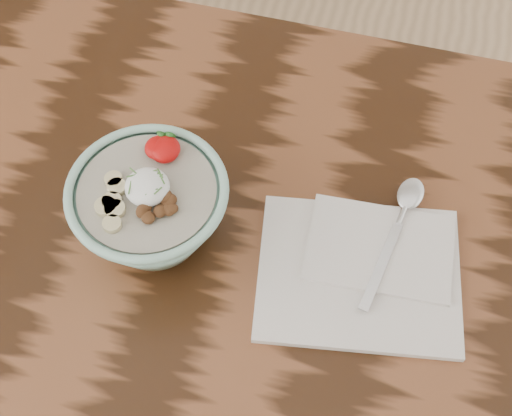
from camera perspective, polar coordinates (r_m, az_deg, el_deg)
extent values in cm
cube|color=black|center=(89.66, -5.75, -5.75)|extent=(160.00, 90.00, 4.00)
cylinder|color=#99CEBB|center=(90.26, -7.95, -1.91)|extent=(8.30, 8.30, 1.19)
torus|color=#99CEBB|center=(82.03, -8.75, 1.40)|extent=(18.88, 18.88, 1.09)
cylinder|color=#B1A993|center=(82.53, -8.70, 1.18)|extent=(16.01, 16.01, 0.99)
ellipsoid|color=white|center=(81.21, -8.69, 1.68)|extent=(5.13, 5.13, 2.82)
ellipsoid|color=#B60908|center=(84.37, -7.88, 4.82)|extent=(3.02, 3.33, 1.66)
cone|color=#286623|center=(84.86, -7.61, 5.66)|extent=(1.40, 1.03, 1.52)
ellipsoid|color=#B60908|center=(83.91, -7.25, 4.66)|extent=(3.47, 3.82, 1.91)
cone|color=#286623|center=(84.51, -6.94, 5.61)|extent=(1.40, 1.03, 1.52)
cylinder|color=#CBBB86|center=(83.15, -11.33, 2.25)|extent=(2.10, 2.10, 0.70)
cylinder|color=#CBBB86|center=(82.50, -11.08, 1.65)|extent=(2.22, 2.22, 0.70)
cylinder|color=#CBBB86|center=(81.57, -11.45, 0.53)|extent=(2.25, 2.25, 0.70)
cylinder|color=#CBBB86|center=(80.95, -11.22, -0.10)|extent=(2.35, 2.35, 0.70)
cylinder|color=#CBBB86|center=(81.35, -11.94, 0.12)|extent=(2.49, 2.49, 0.70)
cylinder|color=#CBBB86|center=(80.04, -11.44, -1.26)|extent=(2.12, 2.12, 0.70)
ellipsoid|color=#5B331A|center=(79.53, -8.63, -0.76)|extent=(2.29, 2.29, 1.09)
ellipsoid|color=#5B331A|center=(79.78, -7.69, -0.24)|extent=(1.89, 2.02, 0.97)
ellipsoid|color=#5B331A|center=(80.46, -7.16, 0.55)|extent=(2.12, 2.09, 0.77)
ellipsoid|color=#5B331A|center=(80.00, -9.04, -0.21)|extent=(1.81, 2.13, 1.50)
ellipsoid|color=#5B331A|center=(80.64, -7.38, 0.94)|extent=(2.78, 2.79, 1.20)
ellipsoid|color=#5B331A|center=(80.65, -7.22, 0.67)|extent=(1.54, 1.33, 0.80)
ellipsoid|color=#5B331A|center=(80.34, -8.82, 0.08)|extent=(2.11, 2.13, 1.01)
ellipsoid|color=#5B331A|center=(79.78, -6.79, -0.08)|extent=(2.12, 2.05, 1.01)
ellipsoid|color=#5B331A|center=(80.44, -6.91, 0.65)|extent=(2.29, 2.28, 0.89)
ellipsoid|color=#5B331A|center=(79.79, -7.01, -0.16)|extent=(2.11, 2.10, 1.02)
cylinder|color=#497A33|center=(80.40, -7.56, 2.37)|extent=(1.22, 1.38, 0.24)
cylinder|color=#497A33|center=(79.55, -7.85, 1.38)|extent=(0.70, 1.15, 0.22)
cylinder|color=#497A33|center=(79.57, -8.36, 1.29)|extent=(1.24, 1.21, 0.23)
cylinder|color=#497A33|center=(80.80, -7.68, 2.77)|extent=(1.09, 1.17, 0.23)
cylinder|color=#497A33|center=(79.75, -8.58, 1.44)|extent=(0.75, 1.37, 0.23)
cylinder|color=#497A33|center=(80.50, -8.13, 2.36)|extent=(0.58, 1.75, 0.24)
cylinder|color=#497A33|center=(81.03, -8.40, 2.86)|extent=(1.17, 0.97, 0.23)
cylinder|color=#497A33|center=(81.09, -9.84, 2.57)|extent=(1.32, 0.83, 0.23)
cylinder|color=#497A33|center=(80.26, -10.06, 1.62)|extent=(0.50, 1.75, 0.24)
cylinder|color=#497A33|center=(80.49, -7.78, 2.43)|extent=(0.74, 1.17, 0.22)
cylinder|color=#497A33|center=(81.34, -9.69, 2.86)|extent=(1.54, 0.98, 0.24)
cube|color=silver|center=(87.73, 8.21, -5.24)|extent=(27.14, 23.26, 0.94)
cube|color=silver|center=(88.91, 9.88, -3.18)|extent=(18.42, 13.11, 0.56)
cube|color=silver|center=(87.25, 9.97, -4.60)|extent=(3.40, 12.67, 0.39)
cylinder|color=silver|center=(91.12, 11.64, -0.43)|extent=(1.34, 3.39, 0.77)
ellipsoid|color=silver|center=(92.75, 12.27, 1.14)|extent=(4.20, 5.56, 1.05)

